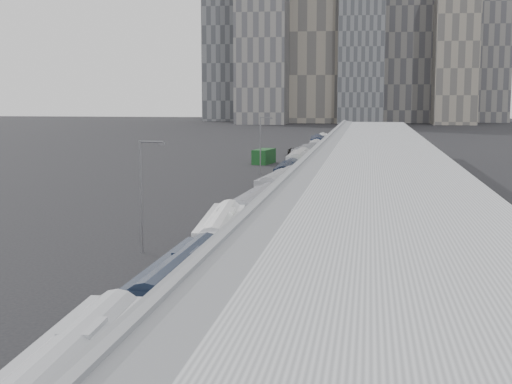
% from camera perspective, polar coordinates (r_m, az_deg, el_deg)
% --- Properties ---
extents(sidewalk, '(10.00, 170.00, 0.12)m').
position_cam_1_polar(sidewalk, '(70.75, 6.38, -2.12)').
color(sidewalk, gray).
rests_on(sidewalk, ground).
extents(lane_line, '(0.12, 160.00, 0.02)m').
position_cam_1_polar(lane_line, '(71.99, -2.00, -1.95)').
color(lane_line, gold).
rests_on(lane_line, ground).
extents(depot, '(12.45, 160.40, 7.20)m').
position_cam_1_polar(depot, '(70.18, 9.68, 0.58)').
color(depot, gray).
rests_on(depot, ground).
extents(skyline, '(145.00, 64.00, 120.00)m').
position_cam_1_polar(skyline, '(341.38, 6.65, 14.12)').
color(skyline, slate).
rests_on(skyline, ground).
extents(bus_1, '(2.79, 12.48, 3.64)m').
position_cam_1_polar(bus_1, '(38.74, -6.02, -8.07)').
color(bus_1, black).
rests_on(bus_1, ground).
extents(bus_2, '(3.81, 12.94, 3.73)m').
position_cam_1_polar(bus_2, '(51.70, -2.75, -4.01)').
color(bus_2, white).
rests_on(bus_2, ground).
extents(bus_3, '(3.29, 12.78, 3.70)m').
position_cam_1_polar(bus_3, '(63.23, -0.00, -1.86)').
color(bus_3, gray).
rests_on(bus_3, ground).
extents(bus_4, '(3.86, 13.56, 3.91)m').
position_cam_1_polar(bus_4, '(78.02, 1.98, 0.01)').
color(bus_4, '#94969D').
rests_on(bus_4, ground).
extents(bus_5, '(2.73, 12.16, 3.55)m').
position_cam_1_polar(bus_5, '(93.01, 2.59, 1.15)').
color(bus_5, black).
rests_on(bus_5, ground).
extents(bus_6, '(3.08, 13.94, 4.06)m').
position_cam_1_polar(bus_6, '(105.94, 3.52, 2.05)').
color(bus_6, '#B4B4B6').
rests_on(bus_6, ground).
extents(bus_7, '(3.96, 13.73, 3.96)m').
position_cam_1_polar(bus_7, '(120.31, 4.09, 2.69)').
color(bus_7, slate).
rests_on(bus_7, ground).
extents(bus_8, '(3.47, 13.26, 3.83)m').
position_cam_1_polar(bus_8, '(132.78, 4.84, 3.13)').
color(bus_8, '#ABAEB6').
rests_on(bus_8, ground).
extents(bus_9, '(3.63, 13.85, 4.01)m').
position_cam_1_polar(bus_9, '(147.73, 4.95, 3.61)').
color(bus_9, '#171F34').
rests_on(bus_9, ground).
extents(bus_10, '(3.80, 12.81, 3.69)m').
position_cam_1_polar(bus_10, '(161.03, 5.43, 3.89)').
color(bus_10, silver).
rests_on(bus_10, ground).
extents(tree_0, '(1.13, 1.13, 3.75)m').
position_cam_1_polar(tree_0, '(23.73, -6.21, -14.48)').
color(tree_0, black).
rests_on(tree_0, ground).
extents(tree_1, '(2.61, 2.61, 4.63)m').
position_cam_1_polar(tree_1, '(50.86, 1.42, -2.20)').
color(tree_1, black).
rests_on(tree_1, ground).
extents(tree_2, '(1.24, 1.24, 3.53)m').
position_cam_1_polar(tree_2, '(72.92, 4.29, 0.40)').
color(tree_2, black).
rests_on(tree_2, ground).
extents(tree_3, '(2.89, 2.89, 5.48)m').
position_cam_1_polar(tree_3, '(94.25, 4.89, 2.76)').
color(tree_3, black).
rests_on(tree_3, ground).
extents(tree_4, '(2.51, 2.51, 4.48)m').
position_cam_1_polar(tree_4, '(118.88, 5.85, 3.36)').
color(tree_4, black).
rests_on(tree_4, ground).
extents(street_lamp_near, '(2.04, 0.22, 8.71)m').
position_cam_1_polar(street_lamp_near, '(55.14, -9.00, 0.29)').
color(street_lamp_near, '#59595E').
rests_on(street_lamp_near, ground).
extents(street_lamp_far, '(2.04, 0.22, 8.91)m').
position_cam_1_polar(street_lamp_far, '(110.56, 0.45, 4.08)').
color(street_lamp_far, '#59595E').
rests_on(street_lamp_far, ground).
extents(shipping_container, '(3.63, 6.68, 2.62)m').
position_cam_1_polar(shipping_container, '(128.47, 0.63, 2.86)').
color(shipping_container, '#123B18').
rests_on(shipping_container, ground).
extents(suv, '(3.11, 5.69, 1.51)m').
position_cam_1_polar(suv, '(146.70, 3.03, 3.23)').
color(suv, black).
rests_on(suv, ground).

